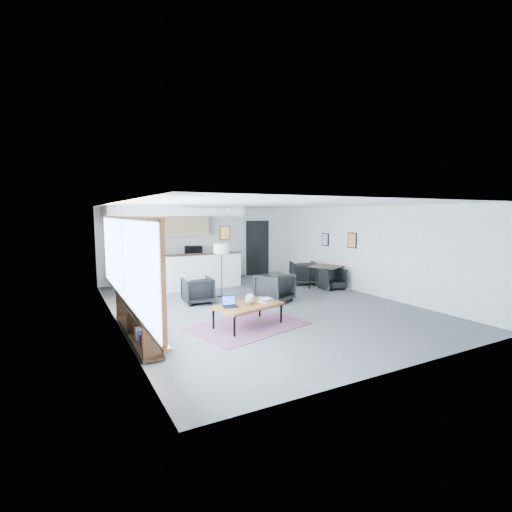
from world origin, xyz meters
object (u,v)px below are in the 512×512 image
dining_chair_near (332,279)px  dining_table (326,268)px  dining_chair_far (304,274)px  book_stack (266,300)px  coffee_table (248,306)px  ceramic_pot (250,299)px  laptop (230,303)px  microwave (193,249)px  floor_lamp (221,250)px  armchair_left (197,289)px  armchair_right (274,286)px

dining_chair_near → dining_table: bearing=128.2°
dining_chair_far → book_stack: bearing=65.0°
coffee_table → dining_table: size_ratio=1.41×
dining_chair_near → ceramic_pot: bearing=-142.2°
laptop → microwave: (1.12, 5.56, 0.59)m
book_stack → dining_chair_near: dining_chair_near is taller
book_stack → dining_chair_near: size_ratio=0.53×
floor_lamp → dining_chair_far: 3.34m
armchair_left → microwave: size_ratio=1.32×
laptop → armchair_right: bearing=43.0°
coffee_table → dining_chair_far: size_ratio=2.23×
ceramic_pot → microwave: microwave is taller
laptop → dining_chair_near: size_ratio=0.51×
ceramic_pot → book_stack: ceramic_pot is taller
dining_chair_far → floor_lamp: bearing=27.9°
floor_lamp → dining_chair_near: (3.46, -0.71, -1.02)m
floor_lamp → dining_table: floor_lamp is taller
floor_lamp → dining_table: size_ratio=1.35×
floor_lamp → dining_chair_far: (3.17, 0.40, -0.97)m
ceramic_pot → book_stack: 0.38m
floor_lamp → dining_table: bearing=-9.2°
ceramic_pot → book_stack: size_ratio=0.66×
laptop → book_stack: size_ratio=0.95×
floor_lamp → laptop: bearing=-109.9°
armchair_right → dining_chair_near: 2.54m
coffee_table → ceramic_pot: ceramic_pot is taller
ceramic_pot → floor_lamp: floor_lamp is taller
ceramic_pot → dining_table: (3.93, 2.34, 0.08)m
ceramic_pot → dining_chair_near: size_ratio=0.35×
ceramic_pot → coffee_table: bearing=-165.4°
laptop → ceramic_pot: (0.47, -0.02, 0.05)m
dining_table → microwave: bearing=135.4°
coffee_table → book_stack: book_stack is taller
ceramic_pot → dining_chair_near: ceramic_pot is taller
armchair_left → armchair_right: size_ratio=0.90×
microwave → book_stack: bearing=-83.6°
floor_lamp → dining_chair_far: floor_lamp is taller
laptop → ceramic_pot: 0.47m
coffee_table → microwave: microwave is taller
dining_table → ceramic_pot: bearing=-149.3°
dining_table → armchair_left: bearing=178.7°
armchair_left → dining_chair_near: 4.36m
dining_table → microwave: 4.64m
coffee_table → laptop: bearing=160.0°
dining_chair_near → dining_chair_far: 1.16m
coffee_table → ceramic_pot: 0.16m
dining_table → dining_chair_near: dining_table is taller
laptop → dining_chair_near: bearing=30.6°
dining_chair_far → dining_chair_near: bearing=125.1°
book_stack → armchair_left: bearing=105.9°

